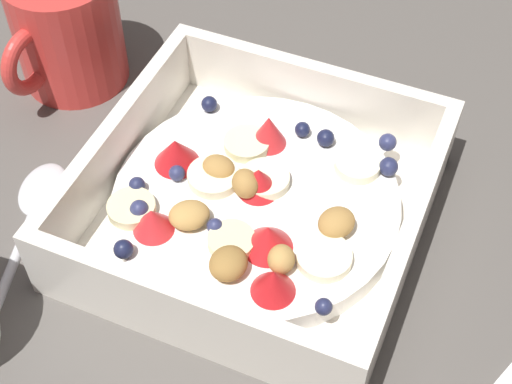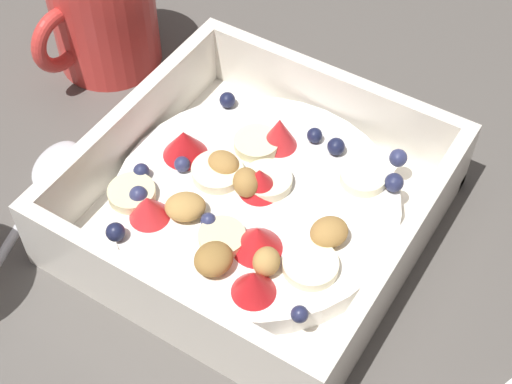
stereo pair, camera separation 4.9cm
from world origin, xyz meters
name	(u,v)px [view 2 (the right image)]	position (x,y,z in m)	size (l,w,h in m)	color
ground_plane	(261,233)	(0.00, 0.00, 0.00)	(2.40, 2.40, 0.00)	#56514C
fruit_bowl	(254,204)	(0.01, -0.01, 0.02)	(0.21, 0.21, 0.06)	white
spoon	(39,189)	(0.15, 0.05, 0.00)	(0.07, 0.17, 0.01)	silver
coffee_mug	(102,14)	(0.19, -0.08, 0.05)	(0.08, 0.11, 0.09)	red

